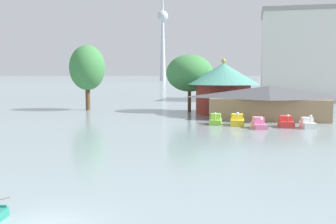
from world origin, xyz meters
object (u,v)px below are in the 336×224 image
pedal_boat_pink (259,124)px  pedal_boat_white (308,124)px  pedal_boat_lime (216,120)px  shoreline_tree_mid (190,73)px  boathouse (268,102)px  pedal_boat_red (286,123)px  distant_broadcast_tower (163,25)px  pedal_boat_yellow (237,121)px  background_building_block (326,55)px  shoreline_tree_tall_left (87,68)px  green_roof_pavilion (223,85)px

pedal_boat_pink → pedal_boat_white: size_ratio=1.24×
pedal_boat_lime → shoreline_tree_mid: 17.16m
pedal_boat_pink → boathouse: (1.38, 9.18, 1.93)m
pedal_boat_pink → pedal_boat_red: (3.16, 1.70, 0.03)m
pedal_boat_pink → distant_broadcast_tower: (-79.99, 291.14, 48.47)m
pedal_boat_pink → shoreline_tree_mid: 21.39m
pedal_boat_yellow → background_building_block: bearing=156.3°
shoreline_tree_tall_left → background_building_block: size_ratio=0.38×
shoreline_tree_mid → boathouse: bearing=-33.7°
shoreline_tree_tall_left → green_roof_pavilion: bearing=-2.4°
pedal_boat_yellow → shoreline_tree_mid: 18.45m
green_roof_pavilion → background_building_block: bearing=58.4°
pedal_boat_lime → shoreline_tree_mid: shoreline_tree_mid is taller
pedal_boat_yellow → pedal_boat_red: (5.69, -0.36, -0.02)m
shoreline_tree_mid → background_building_block: size_ratio=0.32×
shoreline_tree_mid → pedal_boat_pink: bearing=-57.8°
pedal_boat_red → shoreline_tree_mid: size_ratio=0.29×
pedal_boat_lime → pedal_boat_yellow: 2.66m
pedal_boat_white → distant_broadcast_tower: size_ratio=0.02×
pedal_boat_pink → shoreline_tree_tall_left: (-28.48, 16.27, 6.74)m
pedal_boat_yellow → pedal_boat_pink: bearing=48.0°
pedal_boat_pink → green_roof_pavilion: bearing=-172.8°
pedal_boat_white → background_building_block: background_building_block is taller
pedal_boat_pink → background_building_block: background_building_block is taller
boathouse → green_roof_pavilion: 9.27m
pedal_boat_white → shoreline_tree_mid: shoreline_tree_mid is taller
pedal_boat_yellow → shoreline_tree_mid: shoreline_tree_mid is taller
pedal_boat_pink → background_building_block: bearing=150.7°
background_building_block → pedal_boat_pink: bearing=-107.5°
pedal_boat_lime → shoreline_tree_tall_left: (-23.31, 13.92, 6.71)m
pedal_boat_yellow → shoreline_tree_tall_left: (-25.96, 14.20, 6.69)m
pedal_boat_lime → pedal_boat_red: size_ratio=0.88×
pedal_boat_lime → boathouse: 9.65m
pedal_boat_lime → pedal_boat_pink: size_ratio=0.77×
pedal_boat_yellow → shoreline_tree_mid: size_ratio=0.29×
shoreline_tree_mid → pedal_boat_white: bearing=-44.5°
green_roof_pavilion → shoreline_tree_mid: size_ratio=1.19×
green_roof_pavilion → shoreline_tree_tall_left: bearing=177.6°
boathouse → shoreline_tree_mid: bearing=146.3°
pedal_boat_lime → boathouse: bearing=135.0°
shoreline_tree_tall_left → distant_broadcast_tower: distant_broadcast_tower is taller
boathouse → distant_broadcast_tower: 297.13m
shoreline_tree_tall_left → shoreline_tree_mid: shoreline_tree_tall_left is taller
background_building_block → distant_broadcast_tower: 263.22m
green_roof_pavilion → pedal_boat_white: bearing=-52.5°
pedal_boat_lime → pedal_boat_white: size_ratio=0.95×
pedal_boat_lime → background_building_block: (20.58, 46.53, 9.84)m
pedal_boat_yellow → pedal_boat_red: size_ratio=1.02×
pedal_boat_pink → pedal_boat_yellow: bearing=-141.1°
pedal_boat_white → shoreline_tree_mid: bearing=-144.6°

